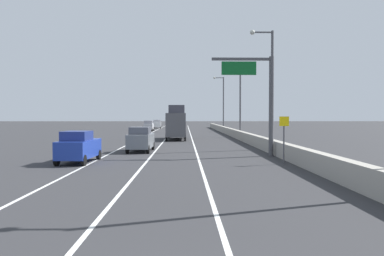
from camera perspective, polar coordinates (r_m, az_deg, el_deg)
name	(u,v)px	position (r m, az deg, el deg)	size (l,w,h in m)	color
ground_plane	(182,133)	(69.18, -1.51, -0.76)	(320.00, 320.00, 0.00)	#2D2D30
lane_stripe_left	(145,136)	(60.49, -6.79, -1.13)	(0.16, 130.00, 0.00)	silver
lane_stripe_center	(168,136)	(60.24, -3.48, -1.13)	(0.16, 130.00, 0.00)	silver
lane_stripe_right	(191,136)	(60.19, -0.15, -1.13)	(0.16, 130.00, 0.00)	silver
jersey_barrier_right	(246,137)	(45.74, 7.90, -1.37)	(0.60, 120.00, 1.10)	#9E998E
overhead_sign_gantry	(262,93)	(30.08, 10.06, 4.96)	(4.68, 0.36, 7.50)	#47474C
speed_advisory_sign	(284,136)	(25.28, 13.20, -1.17)	(0.60, 0.11, 3.00)	#4C4C51
lamp_post_right_second	(269,82)	(36.21, 11.17, 6.63)	(2.14, 0.44, 10.75)	#4C4C51
lamp_post_right_third	(239,94)	(56.81, 6.77, 4.87)	(2.14, 0.44, 10.75)	#4C4C51
lamp_post_right_fourth	(222,100)	(77.55, 4.40, 4.04)	(2.14, 0.44, 10.75)	#4C4C51
car_blue_0	(79,147)	(26.56, -16.12, -2.64)	(2.03, 4.51, 2.06)	#1E389E
car_silver_1	(149,126)	(80.36, -6.30, 0.32)	(1.83, 4.45, 2.09)	#B7B7BC
car_white_2	(157,124)	(98.13, -5.08, 0.59)	(2.09, 4.59, 2.11)	white
car_gray_3	(141,139)	(33.70, -7.45, -1.64)	(2.03, 4.58, 2.10)	slate
box_truck	(176,124)	(50.83, -2.28, 0.66)	(2.46, 8.65, 4.49)	#4C4C51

